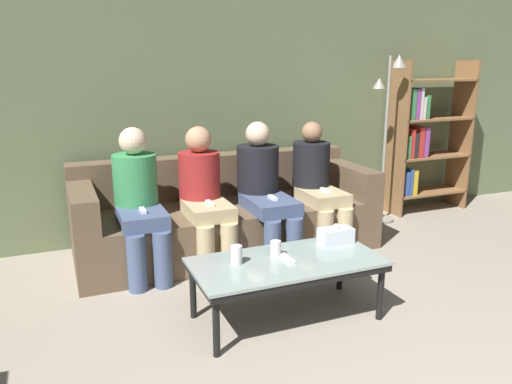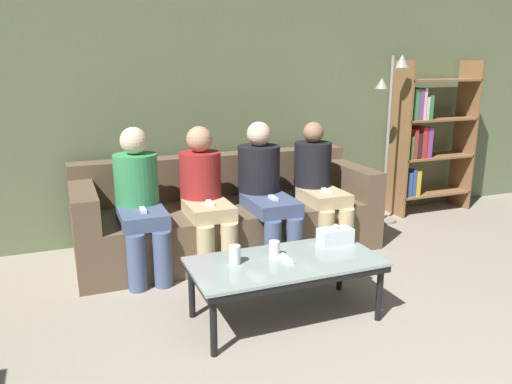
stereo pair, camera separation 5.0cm
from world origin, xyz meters
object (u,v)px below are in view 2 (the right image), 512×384
seated_person_left_end (139,198)px  seated_person_right_end (318,183)px  game_remote (286,259)px  bookshelf (424,138)px  cup_near_left (235,255)px  seated_person_mid_right (264,186)px  couch (227,216)px  cup_near_right (274,249)px  coffee_table (285,266)px  standing_lamp (390,122)px  seated_person_mid_left (204,193)px  tissue_box (335,236)px

seated_person_left_end → seated_person_right_end: seated_person_left_end is taller
game_remote → bookshelf: size_ratio=0.10×
cup_near_left → seated_person_mid_right: seated_person_mid_right is taller
couch → cup_near_right: couch is taller
cup_near_right → seated_person_right_end: size_ratio=0.09×
cup_near_right → bookshelf: 2.78m
bookshelf → cup_near_right: bearing=-147.5°
game_remote → seated_person_left_end: (-0.69, 1.06, 0.18)m
bookshelf → coffee_table: bearing=-145.7°
game_remote → seated_person_mid_right: size_ratio=0.14×
cup_near_left → standing_lamp: size_ratio=0.07×
couch → cup_near_right: bearing=-94.4°
game_remote → seated_person_right_end: bearing=53.2°
game_remote → standing_lamp: size_ratio=0.09×
couch → seated_person_left_end: seated_person_left_end is taller
coffee_table → game_remote: game_remote is taller
cup_near_right → cup_near_left: bearing=-176.4°
couch → seated_person_right_end: bearing=-16.0°
seated_person_right_end → seated_person_left_end: bearing=179.8°
coffee_table → cup_near_left: (-0.30, 0.06, 0.10)m
cup_near_right → seated_person_right_end: seated_person_right_end is taller
seated_person_left_end → seated_person_mid_left: 0.49m
couch → seated_person_mid_right: (0.25, -0.22, 0.29)m
coffee_table → seated_person_mid_left: bearing=100.5°
couch → coffee_table: 1.27m
seated_person_mid_right → seated_person_left_end: bearing=179.2°
seated_person_mid_left → seated_person_mid_right: size_ratio=0.99×
seated_person_left_end → cup_near_left: bearing=-68.8°
coffee_table → seated_person_left_end: size_ratio=1.07×
seated_person_mid_left → seated_person_mid_right: (0.49, -0.01, 0.01)m
tissue_box → game_remote: tissue_box is taller
cup_near_right → game_remote: cup_near_right is taller
seated_person_mid_right → seated_person_right_end: size_ratio=1.02×
coffee_table → seated_person_mid_right: size_ratio=1.07×
tissue_box → coffee_table: bearing=-161.3°
seated_person_right_end → game_remote: bearing=-126.8°
standing_lamp → seated_person_mid_right: standing_lamp is taller
coffee_table → seated_person_right_end: bearing=53.2°
cup_near_right → seated_person_mid_left: size_ratio=0.09×
couch → cup_near_left: couch is taller
standing_lamp → seated_person_left_end: bearing=-171.6°
cup_near_right → tissue_box: tissue_box is taller
cup_near_left → seated_person_left_end: (-0.39, 1.00, 0.13)m
bookshelf → tissue_box: bearing=-142.7°
game_remote → seated_person_mid_right: (0.30, 1.05, 0.18)m
couch → seated_person_mid_left: 0.43m
cup_near_right → bookshelf: (2.33, 1.49, 0.34)m
couch → coffee_table: bearing=-92.3°
seated_person_left_end → tissue_box: bearing=-39.5°
coffee_table → standing_lamp: (1.75, 1.42, 0.64)m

